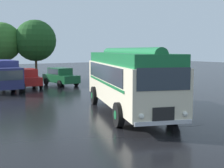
# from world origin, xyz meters

# --- Properties ---
(ground_plane) EXTENTS (120.00, 120.00, 0.00)m
(ground_plane) POSITION_xyz_m (0.00, 0.00, 0.00)
(ground_plane) COLOR black
(vintage_bus) EXTENTS (5.76, 10.32, 3.49)m
(vintage_bus) POSITION_xyz_m (-0.09, 0.97, 1.89)
(vintage_bus) COLOR beige
(vintage_bus) RESTS_ON ground
(car_near_left) EXTENTS (2.28, 4.35, 1.66)m
(car_near_left) POSITION_xyz_m (-1.04, 14.88, 0.85)
(car_near_left) COLOR maroon
(car_near_left) RESTS_ON ground
(car_mid_left) EXTENTS (2.29, 4.36, 1.66)m
(car_mid_left) POSITION_xyz_m (2.15, 14.75, 0.85)
(car_mid_left) COLOR #144C28
(car_mid_left) RESTS_ON ground
(box_van) EXTENTS (2.58, 5.87, 2.50)m
(box_van) POSITION_xyz_m (-3.37, 13.82, 1.36)
(box_van) COLOR navy
(box_van) RESTS_ON ground
(tree_centre) EXTENTS (4.27, 4.27, 6.35)m
(tree_centre) POSITION_xyz_m (-1.26, 22.79, 4.25)
(tree_centre) COLOR #4C3823
(tree_centre) RESTS_ON ground
(tree_right_of_centre) EXTENTS (4.60, 4.60, 6.68)m
(tree_right_of_centre) POSITION_xyz_m (2.04, 21.41, 4.46)
(tree_right_of_centre) COLOR #4C3823
(tree_right_of_centre) RESTS_ON ground
(puddle_patch) EXTENTS (2.11, 2.11, 0.01)m
(puddle_patch) POSITION_xyz_m (0.78, -2.21, 0.00)
(puddle_patch) COLOR black
(puddle_patch) RESTS_ON ground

